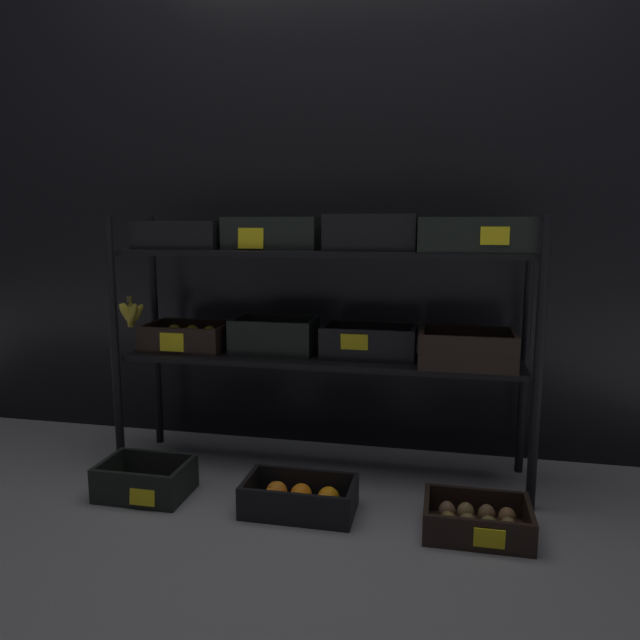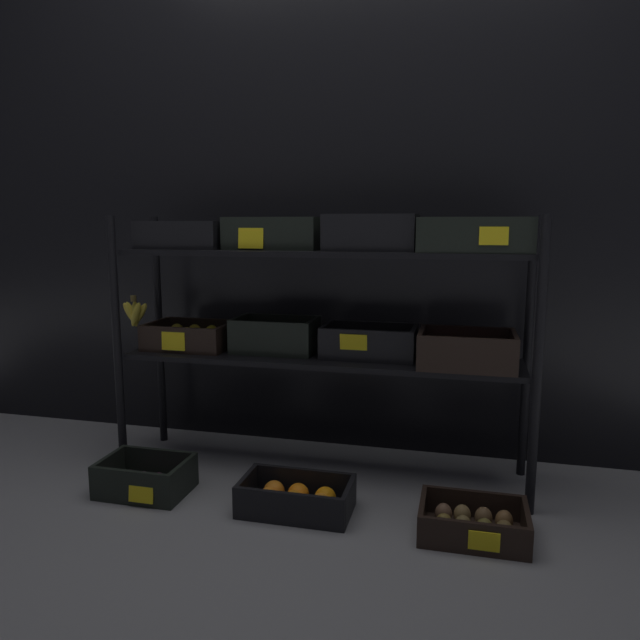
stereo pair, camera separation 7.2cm
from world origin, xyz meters
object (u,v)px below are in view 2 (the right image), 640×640
crate_ground_plum (146,480)px  crate_ground_orange (296,499)px  display_rack (325,298)px  crate_ground_kiwi (473,524)px

crate_ground_plum → crate_ground_orange: size_ratio=0.83×
display_rack → crate_ground_kiwi: 0.93m
display_rack → crate_ground_kiwi: (0.56, -0.37, -0.64)m
display_rack → crate_ground_orange: size_ratio=4.39×
crate_ground_plum → crate_ground_kiwi: bearing=-1.5°
crate_ground_plum → crate_ground_orange: (0.57, -0.01, -0.00)m
display_rack → crate_ground_kiwi: size_ratio=5.00×
crate_ground_orange → crate_ground_kiwi: size_ratio=1.14×
crate_ground_kiwi → crate_ground_orange: bearing=178.0°
display_rack → crate_ground_plum: display_rack is taller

